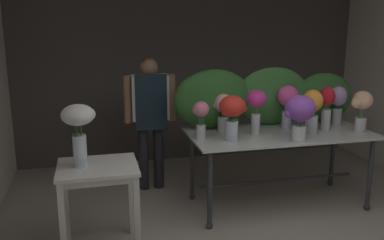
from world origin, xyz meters
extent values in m
plane|color=#9E9384|center=(0.00, 1.81, 0.00)|extent=(7.96, 7.96, 0.00)
cube|color=#4C4742|center=(0.00, 3.62, 1.46)|extent=(5.03, 0.12, 2.91)
cube|color=beige|center=(0.53, 1.71, 0.82)|extent=(1.97, 0.92, 0.02)
cylinder|color=#38383D|center=(-0.35, 1.34, 0.40)|extent=(0.05, 0.05, 0.81)
sphere|color=#38383D|center=(-0.35, 1.34, 0.03)|extent=(0.07, 0.07, 0.07)
cylinder|color=#38383D|center=(1.41, 1.34, 0.40)|extent=(0.05, 0.05, 0.81)
sphere|color=#38383D|center=(1.41, 1.34, 0.03)|extent=(0.07, 0.07, 0.07)
cylinder|color=#38383D|center=(-0.35, 2.07, 0.40)|extent=(0.05, 0.05, 0.81)
sphere|color=#38383D|center=(-0.35, 2.07, 0.03)|extent=(0.07, 0.07, 0.07)
cylinder|color=#38383D|center=(1.41, 2.07, 0.40)|extent=(0.05, 0.05, 0.81)
sphere|color=#38383D|center=(1.41, 2.07, 0.03)|extent=(0.07, 0.07, 0.07)
cylinder|color=#38383D|center=(0.53, 1.71, 0.28)|extent=(1.77, 0.03, 0.03)
cube|color=silver|center=(-1.40, 1.18, 0.78)|extent=(0.67, 0.58, 0.03)
cube|color=silver|center=(-1.40, 1.18, 0.74)|extent=(0.61, 0.52, 0.06)
cube|color=silver|center=(-1.70, 0.93, 0.38)|extent=(0.05, 0.05, 0.77)
cube|color=silver|center=(-1.10, 0.93, 0.38)|extent=(0.05, 0.05, 0.77)
cube|color=silver|center=(-1.70, 1.43, 0.38)|extent=(0.05, 0.05, 0.77)
cube|color=silver|center=(-1.10, 1.43, 0.38)|extent=(0.05, 0.05, 0.77)
cylinder|color=#232328|center=(-0.84, 2.51, 0.43)|extent=(0.12, 0.12, 0.86)
cylinder|color=#232328|center=(-0.66, 2.51, 0.43)|extent=(0.12, 0.12, 0.86)
cube|color=silver|center=(-0.75, 2.51, 1.12)|extent=(0.43, 0.22, 0.52)
cube|color=#192833|center=(-0.75, 2.40, 1.08)|extent=(0.36, 0.02, 0.64)
cylinder|color=#936B4C|center=(-1.01, 2.51, 1.11)|extent=(0.09, 0.09, 0.55)
cylinder|color=#936B4C|center=(-0.50, 2.51, 1.11)|extent=(0.09, 0.09, 0.55)
sphere|color=#936B4C|center=(-0.75, 2.51, 1.47)|extent=(0.20, 0.20, 0.20)
ellipsoid|color=brown|center=(-0.75, 2.53, 1.54)|extent=(0.15, 0.15, 0.09)
ellipsoid|color=#2D6028|center=(-0.12, 2.05, 1.16)|extent=(0.88, 0.29, 0.65)
ellipsoid|color=#387033|center=(0.58, 2.05, 1.16)|extent=(0.88, 0.21, 0.66)
ellipsoid|color=#2D6028|center=(1.21, 2.05, 1.12)|extent=(0.73, 0.26, 0.58)
cylinder|color=silver|center=(0.66, 1.84, 0.92)|extent=(0.11, 0.11, 0.19)
cylinder|color=#9EBCB2|center=(0.66, 1.84, 0.87)|extent=(0.10, 0.10, 0.08)
cylinder|color=#477F3D|center=(0.68, 1.84, 0.98)|extent=(0.01, 0.01, 0.29)
cylinder|color=#477F3D|center=(0.66, 1.87, 0.98)|extent=(0.01, 0.01, 0.29)
cylinder|color=#477F3D|center=(0.63, 1.84, 0.98)|extent=(0.01, 0.01, 0.29)
cylinder|color=#477F3D|center=(0.66, 1.82, 0.98)|extent=(0.01, 0.01, 0.29)
ellipsoid|color=#E54C9E|center=(0.66, 1.84, 1.20)|extent=(0.24, 0.24, 0.22)
cylinder|color=silver|center=(1.38, 1.54, 0.90)|extent=(0.12, 0.12, 0.15)
cylinder|color=#9EBCB2|center=(1.38, 1.54, 0.86)|extent=(0.11, 0.11, 0.06)
cylinder|color=#477F3D|center=(1.39, 1.53, 0.98)|extent=(0.01, 0.01, 0.28)
cylinder|color=#477F3D|center=(1.37, 1.56, 0.98)|extent=(0.01, 0.01, 0.28)
cylinder|color=#477F3D|center=(1.36, 1.52, 0.98)|extent=(0.01, 0.01, 0.28)
ellipsoid|color=#F4B78E|center=(1.38, 1.54, 1.17)|extent=(0.21, 0.21, 0.20)
sphere|color=#F4B78E|center=(1.29, 1.52, 1.15)|extent=(0.10, 0.10, 0.10)
cylinder|color=silver|center=(-0.08, 1.53, 0.93)|extent=(0.12, 0.12, 0.20)
cylinder|color=#9EBCB2|center=(-0.08, 1.53, 0.87)|extent=(0.11, 0.11, 0.09)
cylinder|color=#2D6028|center=(-0.06, 1.53, 0.98)|extent=(0.01, 0.01, 0.28)
cylinder|color=#2D6028|center=(-0.08, 1.55, 0.98)|extent=(0.01, 0.01, 0.28)
cylinder|color=#2D6028|center=(-0.11, 1.53, 0.98)|extent=(0.01, 0.01, 0.28)
cylinder|color=#2D6028|center=(-0.08, 1.50, 0.98)|extent=(0.01, 0.01, 0.28)
ellipsoid|color=red|center=(-0.08, 1.53, 1.18)|extent=(0.26, 0.26, 0.21)
sphere|color=red|center=(-0.15, 1.51, 1.14)|extent=(0.11, 0.11, 0.11)
sphere|color=red|center=(0.03, 1.53, 1.15)|extent=(0.08, 0.08, 0.08)
ellipsoid|color=#387033|center=(-0.07, 1.49, 1.05)|extent=(0.11, 0.09, 0.03)
cylinder|color=silver|center=(1.30, 1.87, 0.92)|extent=(0.10, 0.10, 0.19)
cylinder|color=#9EBCB2|center=(1.30, 1.87, 0.87)|extent=(0.10, 0.10, 0.08)
cylinder|color=#2D6028|center=(1.31, 1.86, 0.97)|extent=(0.01, 0.01, 0.26)
cylinder|color=#2D6028|center=(1.28, 1.88, 0.97)|extent=(0.01, 0.01, 0.26)
cylinder|color=#2D6028|center=(1.28, 1.84, 0.97)|extent=(0.01, 0.01, 0.26)
ellipsoid|color=#B28ED1|center=(1.30, 1.87, 1.16)|extent=(0.19, 0.19, 0.22)
sphere|color=#B28ED1|center=(1.23, 1.87, 1.19)|extent=(0.06, 0.06, 0.06)
ellipsoid|color=#2D6028|center=(1.29, 1.88, 1.04)|extent=(0.04, 0.10, 0.03)
cylinder|color=silver|center=(0.57, 1.37, 0.91)|extent=(0.14, 0.14, 0.16)
cylinder|color=#9EBCB2|center=(0.57, 1.37, 0.86)|extent=(0.13, 0.13, 0.07)
cylinder|color=#387033|center=(0.58, 1.37, 0.96)|extent=(0.01, 0.01, 0.24)
cylinder|color=#387033|center=(0.56, 1.40, 0.96)|extent=(0.01, 0.01, 0.24)
cylinder|color=#387033|center=(0.56, 1.34, 0.96)|extent=(0.01, 0.01, 0.24)
ellipsoid|color=purple|center=(0.57, 1.37, 1.16)|extent=(0.30, 0.30, 0.26)
sphere|color=purple|center=(0.44, 1.36, 1.11)|extent=(0.08, 0.08, 0.08)
cylinder|color=silver|center=(0.24, 1.70, 0.94)|extent=(0.09, 0.09, 0.22)
cylinder|color=#9EBCB2|center=(0.24, 1.70, 0.88)|extent=(0.09, 0.09, 0.09)
cylinder|color=#477F3D|center=(0.26, 1.70, 1.00)|extent=(0.01, 0.01, 0.32)
cylinder|color=#477F3D|center=(0.24, 1.72, 1.00)|extent=(0.01, 0.01, 0.32)
cylinder|color=#477F3D|center=(0.22, 1.70, 1.00)|extent=(0.01, 0.01, 0.32)
cylinder|color=#477F3D|center=(0.24, 1.68, 1.00)|extent=(0.01, 0.01, 0.32)
ellipsoid|color=#D1338E|center=(0.24, 1.70, 1.21)|extent=(0.21, 0.21, 0.18)
cylinder|color=silver|center=(0.82, 1.59, 0.93)|extent=(0.13, 0.13, 0.20)
cylinder|color=#9EBCB2|center=(0.82, 1.59, 0.87)|extent=(0.12, 0.12, 0.08)
cylinder|color=#2D6028|center=(0.84, 1.59, 0.97)|extent=(0.01, 0.01, 0.27)
cylinder|color=#2D6028|center=(0.81, 1.61, 0.97)|extent=(0.01, 0.01, 0.27)
cylinder|color=#2D6028|center=(0.80, 1.58, 0.97)|extent=(0.01, 0.01, 0.27)
cylinder|color=#2D6028|center=(0.82, 1.57, 0.97)|extent=(0.01, 0.01, 0.27)
ellipsoid|color=orange|center=(0.82, 1.59, 1.18)|extent=(0.21, 0.21, 0.23)
sphere|color=orange|center=(0.75, 1.56, 1.19)|extent=(0.10, 0.10, 0.10)
sphere|color=orange|center=(0.89, 1.61, 1.15)|extent=(0.10, 0.10, 0.10)
ellipsoid|color=#28562D|center=(0.80, 1.57, 1.05)|extent=(0.11, 0.06, 0.03)
cylinder|color=silver|center=(1.06, 1.70, 0.94)|extent=(0.10, 0.10, 0.23)
cylinder|color=#9EBCB2|center=(1.06, 1.70, 0.88)|extent=(0.09, 0.09, 0.10)
cylinder|color=#477F3D|center=(1.08, 1.69, 0.99)|extent=(0.01, 0.01, 0.30)
cylinder|color=#477F3D|center=(1.04, 1.71, 0.99)|extent=(0.01, 0.01, 0.30)
cylinder|color=#477F3D|center=(1.04, 1.68, 0.99)|extent=(0.01, 0.01, 0.30)
ellipsoid|color=red|center=(1.06, 1.70, 1.20)|extent=(0.17, 0.17, 0.20)
sphere|color=red|center=(0.99, 1.69, 1.17)|extent=(0.06, 0.06, 0.06)
cylinder|color=silver|center=(-0.06, 1.89, 0.91)|extent=(0.11, 0.11, 0.16)
cylinder|color=#9EBCB2|center=(-0.06, 1.89, 0.86)|extent=(0.11, 0.11, 0.07)
cylinder|color=#387033|center=(-0.03, 1.88, 0.96)|extent=(0.01, 0.01, 0.24)
cylinder|color=#387033|center=(-0.06, 1.91, 0.96)|extent=(0.01, 0.01, 0.24)
cylinder|color=#387033|center=(-0.07, 1.88, 0.96)|extent=(0.01, 0.01, 0.24)
cylinder|color=#387033|center=(-0.06, 1.87, 0.96)|extent=(0.01, 0.01, 0.24)
ellipsoid|color=#EFB2BC|center=(-0.06, 1.89, 1.14)|extent=(0.19, 0.19, 0.20)
sphere|color=#EFB2BC|center=(-0.14, 1.90, 1.11)|extent=(0.06, 0.06, 0.06)
ellipsoid|color=#28562D|center=(-0.02, 1.88, 1.01)|extent=(0.09, 0.11, 0.03)
cylinder|color=silver|center=(-0.36, 1.66, 0.90)|extent=(0.10, 0.10, 0.14)
cylinder|color=#9EBCB2|center=(-0.36, 1.66, 0.86)|extent=(0.09, 0.09, 0.06)
cylinder|color=#387033|center=(-0.34, 1.66, 0.96)|extent=(0.01, 0.01, 0.25)
cylinder|color=#387033|center=(-0.37, 1.69, 0.96)|extent=(0.01, 0.01, 0.25)
cylinder|color=#387033|center=(-0.38, 1.67, 0.96)|extent=(0.01, 0.01, 0.25)
cylinder|color=#387033|center=(-0.36, 1.64, 0.96)|extent=(0.01, 0.01, 0.25)
ellipsoid|color=pink|center=(-0.36, 1.66, 1.14)|extent=(0.16, 0.16, 0.15)
sphere|color=pink|center=(-0.41, 1.66, 1.12)|extent=(0.08, 0.08, 0.08)
sphere|color=pink|center=(-0.31, 1.69, 1.15)|extent=(0.05, 0.05, 0.05)
cylinder|color=silver|center=(-1.53, 1.18, 0.94)|extent=(0.11, 0.11, 0.28)
cylinder|color=#9EBCB2|center=(-1.53, 1.18, 0.86)|extent=(0.11, 0.11, 0.12)
cylinder|color=#2D6028|center=(-1.52, 1.18, 1.00)|extent=(0.01, 0.01, 0.39)
cylinder|color=#2D6028|center=(-1.55, 1.20, 1.00)|extent=(0.01, 0.01, 0.39)
cylinder|color=#2D6028|center=(-1.55, 1.15, 1.00)|extent=(0.01, 0.01, 0.39)
ellipsoid|color=white|center=(-1.53, 1.18, 1.25)|extent=(0.27, 0.27, 0.18)
sphere|color=white|center=(-1.61, 1.18, 1.22)|extent=(0.07, 0.07, 0.07)
sphere|color=white|center=(-1.44, 1.16, 1.25)|extent=(0.10, 0.10, 0.10)
ellipsoid|color=#28562D|center=(-1.57, 1.15, 1.10)|extent=(0.09, 0.11, 0.03)
camera|label=1|loc=(-1.43, -2.35, 2.01)|focal=39.90mm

